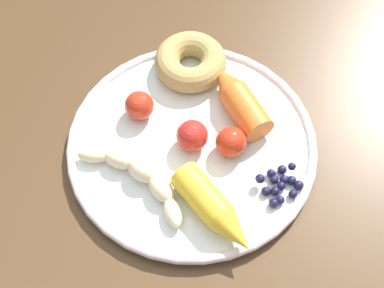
{
  "coord_description": "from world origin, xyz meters",
  "views": [
    {
      "loc": [
        -0.29,
        -0.14,
        1.38
      ],
      "look_at": [
        0.03,
        0.04,
        0.75
      ],
      "focal_mm": 53.89,
      "sensor_mm": 36.0,
      "label": 1
    }
  ],
  "objects_px": {
    "tomato_mid": "(139,106)",
    "carrot_orange": "(238,99)",
    "plate": "(192,145)",
    "donut": "(190,62)",
    "tomato_far": "(192,136)",
    "carrot_yellow": "(215,210)",
    "banana": "(139,175)",
    "dining_table": "(203,210)",
    "blueberry_pile": "(280,185)",
    "tomato_near": "(231,142)"
  },
  "relations": [
    {
      "from": "banana",
      "to": "donut",
      "type": "xyz_separation_m",
      "value": [
        0.18,
        0.03,
        0.0
      ]
    },
    {
      "from": "carrot_orange",
      "to": "tomato_far",
      "type": "xyz_separation_m",
      "value": [
        -0.08,
        0.02,
        -0.0
      ]
    },
    {
      "from": "dining_table",
      "to": "carrot_yellow",
      "type": "bearing_deg",
      "value": -138.4
    },
    {
      "from": "dining_table",
      "to": "tomato_near",
      "type": "height_order",
      "value": "tomato_near"
    },
    {
      "from": "dining_table",
      "to": "tomato_mid",
      "type": "relative_size",
      "value": 27.93
    },
    {
      "from": "plate",
      "to": "carrot_orange",
      "type": "height_order",
      "value": "carrot_orange"
    },
    {
      "from": "plate",
      "to": "banana",
      "type": "height_order",
      "value": "banana"
    },
    {
      "from": "carrot_orange",
      "to": "carrot_yellow",
      "type": "xyz_separation_m",
      "value": [
        -0.15,
        -0.05,
        -0.0
      ]
    },
    {
      "from": "tomato_far",
      "to": "dining_table",
      "type": "bearing_deg",
      "value": -133.94
    },
    {
      "from": "banana",
      "to": "tomato_near",
      "type": "relative_size",
      "value": 4.26
    },
    {
      "from": "carrot_yellow",
      "to": "dining_table",
      "type": "bearing_deg",
      "value": 41.6
    },
    {
      "from": "blueberry_pile",
      "to": "tomato_mid",
      "type": "bearing_deg",
      "value": 87.44
    },
    {
      "from": "carrot_yellow",
      "to": "tomato_far",
      "type": "xyz_separation_m",
      "value": [
        0.07,
        0.07,
        0.0
      ]
    },
    {
      "from": "plate",
      "to": "tomato_near",
      "type": "relative_size",
      "value": 8.11
    },
    {
      "from": "plate",
      "to": "banana",
      "type": "bearing_deg",
      "value": 157.2
    },
    {
      "from": "banana",
      "to": "blueberry_pile",
      "type": "xyz_separation_m",
      "value": [
        0.07,
        -0.15,
        -0.01
      ]
    },
    {
      "from": "donut",
      "to": "tomato_far",
      "type": "height_order",
      "value": "tomato_far"
    },
    {
      "from": "blueberry_pile",
      "to": "banana",
      "type": "bearing_deg",
      "value": 115.49
    },
    {
      "from": "tomato_mid",
      "to": "carrot_yellow",
      "type": "bearing_deg",
      "value": -118.1
    },
    {
      "from": "dining_table",
      "to": "carrot_orange",
      "type": "bearing_deg",
      "value": 5.81
    },
    {
      "from": "carrot_yellow",
      "to": "donut",
      "type": "distance_m",
      "value": 0.22
    },
    {
      "from": "carrot_orange",
      "to": "tomato_far",
      "type": "relative_size",
      "value": 2.9
    },
    {
      "from": "carrot_orange",
      "to": "dining_table",
      "type": "bearing_deg",
      "value": -174.19
    },
    {
      "from": "plate",
      "to": "tomato_mid",
      "type": "distance_m",
      "value": 0.08
    },
    {
      "from": "carrot_yellow",
      "to": "blueberry_pile",
      "type": "bearing_deg",
      "value": -34.96
    },
    {
      "from": "donut",
      "to": "carrot_orange",
      "type": "bearing_deg",
      "value": -106.61
    },
    {
      "from": "tomato_near",
      "to": "banana",
      "type": "bearing_deg",
      "value": 139.36
    },
    {
      "from": "carrot_yellow",
      "to": "blueberry_pile",
      "type": "xyz_separation_m",
      "value": [
        0.07,
        -0.05,
        -0.01
      ]
    },
    {
      "from": "blueberry_pile",
      "to": "carrot_orange",
      "type": "bearing_deg",
      "value": 50.95
    },
    {
      "from": "banana",
      "to": "tomato_mid",
      "type": "relative_size",
      "value": 4.39
    },
    {
      "from": "dining_table",
      "to": "tomato_far",
      "type": "bearing_deg",
      "value": 46.06
    },
    {
      "from": "blueberry_pile",
      "to": "tomato_mid",
      "type": "height_order",
      "value": "tomato_mid"
    },
    {
      "from": "carrot_yellow",
      "to": "banana",
      "type": "bearing_deg",
      "value": 90.44
    },
    {
      "from": "dining_table",
      "to": "carrot_yellow",
      "type": "relative_size",
      "value": 8.38
    },
    {
      "from": "tomato_mid",
      "to": "dining_table",
      "type": "bearing_deg",
      "value": -109.52
    },
    {
      "from": "plate",
      "to": "donut",
      "type": "height_order",
      "value": "donut"
    },
    {
      "from": "donut",
      "to": "tomato_far",
      "type": "bearing_deg",
      "value": -149.75
    },
    {
      "from": "dining_table",
      "to": "blueberry_pile",
      "type": "bearing_deg",
      "value": -69.34
    },
    {
      "from": "carrot_orange",
      "to": "tomato_near",
      "type": "height_order",
      "value": "carrot_orange"
    },
    {
      "from": "blueberry_pile",
      "to": "carrot_yellow",
      "type": "bearing_deg",
      "value": 145.04
    },
    {
      "from": "plate",
      "to": "carrot_yellow",
      "type": "xyz_separation_m",
      "value": [
        -0.07,
        -0.07,
        0.02
      ]
    },
    {
      "from": "carrot_orange",
      "to": "blueberry_pile",
      "type": "bearing_deg",
      "value": -129.05
    },
    {
      "from": "carrot_orange",
      "to": "carrot_yellow",
      "type": "relative_size",
      "value": 0.92
    },
    {
      "from": "tomato_mid",
      "to": "carrot_orange",
      "type": "bearing_deg",
      "value": -56.54
    },
    {
      "from": "plate",
      "to": "tomato_near",
      "type": "bearing_deg",
      "value": -71.28
    },
    {
      "from": "plate",
      "to": "carrot_orange",
      "type": "bearing_deg",
      "value": -17.63
    },
    {
      "from": "donut",
      "to": "tomato_far",
      "type": "xyz_separation_m",
      "value": [
        -0.1,
        -0.06,
        0.0
      ]
    },
    {
      "from": "carrot_yellow",
      "to": "tomato_near",
      "type": "xyz_separation_m",
      "value": [
        0.09,
        0.03,
        0.0
      ]
    },
    {
      "from": "dining_table",
      "to": "blueberry_pile",
      "type": "height_order",
      "value": "blueberry_pile"
    },
    {
      "from": "banana",
      "to": "carrot_orange",
      "type": "height_order",
      "value": "carrot_orange"
    }
  ]
}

